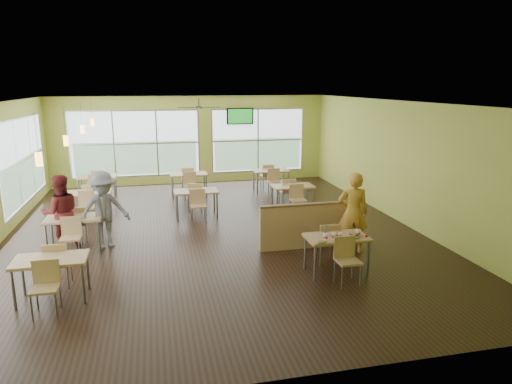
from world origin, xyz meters
TOP-DOWN VIEW (x-y plane):
  - room at (0.00, 0.00)m, footprint 12.00×12.04m
  - window_bays at (-2.65, 3.08)m, footprint 9.24×10.24m
  - main_table at (2.00, -3.00)m, footprint 1.22×1.52m
  - half_wall_divider at (2.00, -1.55)m, footprint 2.40×0.14m
  - dining_tables at (-1.05, 1.71)m, footprint 6.92×8.72m
  - pendant_lights at (-3.20, 0.68)m, footprint 0.11×7.31m
  - ceiling_fan at (-0.00, 3.00)m, footprint 1.25×1.25m
  - tv_backwall at (1.80, 5.90)m, footprint 1.00×0.07m
  - man_plaid at (2.77, -2.02)m, footprint 0.76×0.61m
  - patron_maroon at (-3.47, -0.41)m, footprint 0.96×0.83m
  - patron_grey at (-2.55, -0.50)m, footprint 1.29×1.01m
  - cup_blue at (1.70, -3.18)m, footprint 0.10×0.10m
  - cup_yellow at (1.86, -3.17)m, footprint 0.10×0.10m
  - cup_red_near at (2.01, -3.12)m, footprint 0.08×0.08m
  - cup_red_far at (2.40, -3.09)m, footprint 0.10×0.10m
  - food_basket at (2.35, -3.03)m, footprint 0.21×0.21m
  - ketchup_cup at (2.55, -3.15)m, footprint 0.06×0.06m
  - wrapper_left at (1.57, -3.30)m, footprint 0.18×0.16m
  - wrapper_mid at (1.98, -2.93)m, footprint 0.27×0.26m
  - wrapper_right at (2.30, -3.19)m, footprint 0.16×0.14m

SIDE VIEW (x-z plane):
  - half_wall_divider at x=2.00m, z-range 0.00..1.04m
  - dining_tables at x=-1.05m, z-range 0.20..1.07m
  - main_table at x=2.00m, z-range 0.20..1.07m
  - ketchup_cup at x=2.55m, z-range 0.75..0.77m
  - wrapper_right at x=2.30m, z-range 0.75..0.79m
  - wrapper_left at x=1.57m, z-range 0.75..0.79m
  - wrapper_mid at x=1.98m, z-range 0.75..0.80m
  - food_basket at x=2.35m, z-range 0.75..0.80m
  - cup_red_near at x=2.01m, z-range 0.66..0.97m
  - cup_red_far at x=2.40m, z-range 0.65..0.99m
  - cup_blue at x=1.70m, z-range 0.65..0.99m
  - cup_yellow at x=1.86m, z-range 0.65..0.99m
  - patron_maroon at x=-3.47m, z-range 0.00..1.70m
  - patron_grey at x=-2.55m, z-range 0.00..1.75m
  - man_plaid at x=2.77m, z-range 0.00..1.80m
  - window_bays at x=-2.65m, z-range 0.29..2.66m
  - room at x=0.00m, z-range 0.00..3.20m
  - tv_backwall at x=1.80m, z-range 2.15..2.75m
  - pendant_lights at x=-3.20m, z-range 2.02..2.88m
  - ceiling_fan at x=0.00m, z-range 2.80..3.09m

